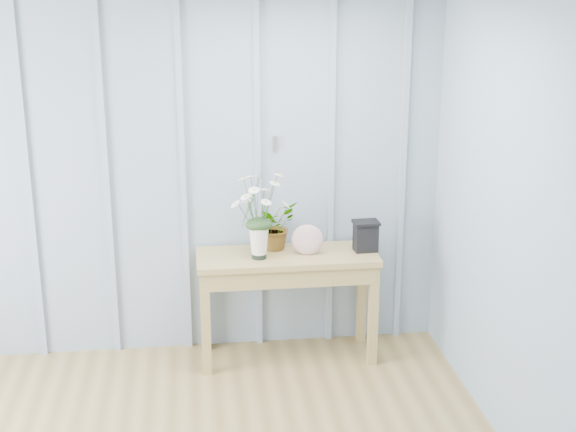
{
  "coord_description": "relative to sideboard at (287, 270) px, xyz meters",
  "views": [
    {
      "loc": [
        0.31,
        -2.98,
        2.56
      ],
      "look_at": [
        0.92,
        1.94,
        1.03
      ],
      "focal_mm": 50.0,
      "sensor_mm": 36.0,
      "label": 1
    }
  ],
  "objects": [
    {
      "name": "room_shell",
      "position": [
        -0.92,
        -1.08,
        1.35
      ],
      "size": [
        4.0,
        4.5,
        2.5
      ],
      "color": "#8B9DB0",
      "rests_on": "ground"
    },
    {
      "name": "sideboard",
      "position": [
        0.0,
        0.0,
        0.0
      ],
      "size": [
        1.2,
        0.45,
        0.75
      ],
      "color": "#9C834A",
      "rests_on": "ground"
    },
    {
      "name": "daisy_vase",
      "position": [
        -0.19,
        -0.05,
        0.49
      ],
      "size": [
        0.42,
        0.32,
        0.6
      ],
      "color": "black",
      "rests_on": "sideboard"
    },
    {
      "name": "felt_disc_vessel",
      "position": [
        0.13,
        -0.03,
        0.22
      ],
      "size": [
        0.22,
        0.1,
        0.21
      ],
      "primitive_type": "ellipsoid",
      "rotation": [
        0.0,
        0.0,
        -0.2
      ],
      "color": "#985165",
      "rests_on": "sideboard"
    },
    {
      "name": "carved_box",
      "position": [
        0.53,
        0.0,
        0.22
      ],
      "size": [
        0.18,
        0.14,
        0.21
      ],
      "color": "black",
      "rests_on": "sideboard"
    },
    {
      "name": "spider_plant",
      "position": [
        -0.07,
        0.13,
        0.27
      ],
      "size": [
        0.38,
        0.38,
        0.32
      ],
      "primitive_type": "imported",
      "rotation": [
        0.0,
        0.0,
        0.78
      ],
      "color": "#1A3618",
      "rests_on": "sideboard"
    }
  ]
}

